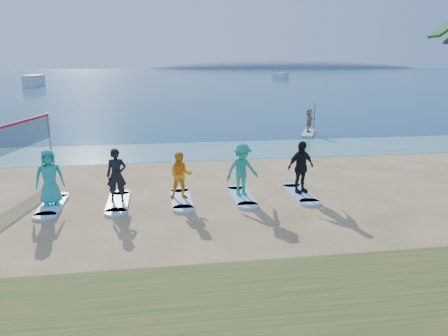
{
  "coord_description": "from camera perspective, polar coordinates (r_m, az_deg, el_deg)",
  "views": [
    {
      "loc": [
        -1.33,
        -12.51,
        4.68
      ],
      "look_at": [
        0.99,
        2.0,
        1.1
      ],
      "focal_mm": 35.0,
      "sensor_mm": 36.0,
      "label": 1
    }
  ],
  "objects": [
    {
      "name": "ground",
      "position": [
        13.42,
        -2.83,
        -6.73
      ],
      "size": [
        600.0,
        600.0,
        0.0
      ],
      "primitive_type": "plane",
      "color": "tan",
      "rests_on": "ground"
    },
    {
      "name": "shallow_water",
      "position": [
        23.52,
        -5.64,
        2.17
      ],
      "size": [
        600.0,
        600.0,
        0.0
      ],
      "primitive_type": "plane",
      "color": "teal",
      "rests_on": "ground"
    },
    {
      "name": "ocean",
      "position": [
        172.58,
        -8.81,
        11.99
      ],
      "size": [
        600.0,
        600.0,
        0.0
      ],
      "primitive_type": "plane",
      "color": "navy",
      "rests_on": "ground"
    },
    {
      "name": "island_ridge",
      "position": [
        327.05,
        8.28,
        12.74
      ],
      "size": [
        220.0,
        56.0,
        18.0
      ],
      "primitive_type": "ellipsoid",
      "color": "slate",
      "rests_on": "ground"
    },
    {
      "name": "paddleboard",
      "position": [
        29.79,
        10.99,
        4.52
      ],
      "size": [
        1.85,
        3.03,
        0.12
      ],
      "primitive_type": "cube",
      "rotation": [
        0.0,
        0.0,
        -0.42
      ],
      "color": "silver",
      "rests_on": "ground"
    },
    {
      "name": "paddleboarder",
      "position": [
        29.67,
        11.06,
        6.1
      ],
      "size": [
        0.97,
        1.49,
        1.53
      ],
      "primitive_type": "imported",
      "rotation": [
        0.0,
        0.0,
        1.17
      ],
      "color": "tan",
      "rests_on": "paddleboard"
    },
    {
      "name": "boat_offshore_a",
      "position": [
        94.43,
        -23.5,
        9.75
      ],
      "size": [
        2.58,
        7.68,
        2.2
      ],
      "primitive_type": "cube",
      "rotation": [
        0.0,
        0.0,
        0.01
      ],
      "color": "silver",
      "rests_on": "ground"
    },
    {
      "name": "boat_offshore_b",
      "position": [
        132.49,
        7.39,
        11.56
      ],
      "size": [
        3.69,
        6.16,
        1.55
      ],
      "primitive_type": "cube",
      "rotation": [
        0.0,
        0.0,
        0.32
      ],
      "color": "silver",
      "rests_on": "ground"
    },
    {
      "name": "surfboard_0",
      "position": [
        15.62,
        -21.53,
        -4.57
      ],
      "size": [
        0.7,
        2.2,
        0.09
      ],
      "primitive_type": "cube",
      "color": "#A4D9FF",
      "rests_on": "ground"
    },
    {
      "name": "student_0",
      "position": [
        15.36,
        -21.84,
        -1.14
      ],
      "size": [
        1.02,
        0.8,
        1.84
      ],
      "primitive_type": "imported",
      "rotation": [
        0.0,
        0.0,
        0.27
      ],
      "color": "teal",
      "rests_on": "surfboard_0"
    },
    {
      "name": "surfboard_1",
      "position": [
        15.28,
        -13.66,
        -4.37
      ],
      "size": [
        0.7,
        2.2,
        0.09
      ],
      "primitive_type": "cube",
      "color": "#A4D9FF",
      "rests_on": "ground"
    },
    {
      "name": "student_1",
      "position": [
        15.02,
        -13.86,
        -0.92
      ],
      "size": [
        0.66,
        0.44,
        1.81
      ],
      "primitive_type": "imported",
      "rotation": [
        0.0,
        0.0,
        0.01
      ],
      "color": "black",
      "rests_on": "surfboard_1"
    },
    {
      "name": "surfboard_2",
      "position": [
        15.25,
        -5.6,
        -4.08
      ],
      "size": [
        0.7,
        2.2,
        0.09
      ],
      "primitive_type": "cube",
      "color": "#A4D9FF",
      "rests_on": "ground"
    },
    {
      "name": "student_2",
      "position": [
        15.01,
        -5.68,
        -0.97
      ],
      "size": [
        0.81,
        0.64,
        1.62
      ],
      "primitive_type": "imported",
      "rotation": [
        0.0,
        0.0,
        -0.04
      ],
      "color": "orange",
      "rests_on": "surfboard_2"
    },
    {
      "name": "surfboard_3",
      "position": [
        15.51,
        2.33,
        -3.71
      ],
      "size": [
        0.7,
        2.2,
        0.09
      ],
      "primitive_type": "cube",
      "color": "#A4D9FF",
      "rests_on": "ground"
    },
    {
      "name": "student_3",
      "position": [
        15.24,
        2.36,
        -0.22
      ],
      "size": [
        1.34,
        0.98,
        1.86
      ],
      "primitive_type": "imported",
      "rotation": [
        0.0,
        0.0,
        0.26
      ],
      "color": "teal",
      "rests_on": "surfboard_3"
    },
    {
      "name": "surfboard_4",
      "position": [
        16.05,
        9.85,
        -3.3
      ],
      "size": [
        0.7,
        2.2,
        0.09
      ],
      "primitive_type": "cube",
      "color": "#A4D9FF",
      "rests_on": "ground"
    },
    {
      "name": "student_4",
      "position": [
        15.8,
        10.0,
        0.12
      ],
      "size": [
        1.19,
        0.82,
        1.88
      ],
      "primitive_type": "imported",
      "rotation": [
        0.0,
        0.0,
        0.36
      ],
      "color": "black",
      "rests_on": "surfboard_4"
    }
  ]
}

